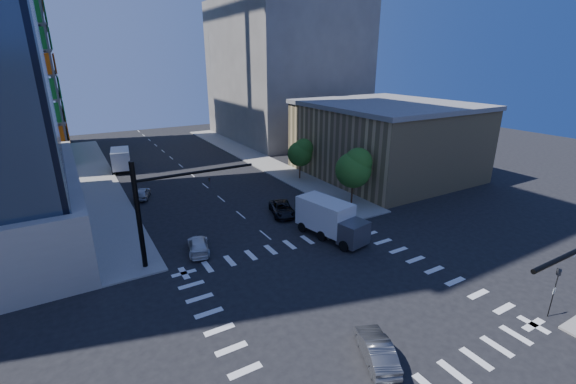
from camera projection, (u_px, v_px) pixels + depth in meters
ground at (340, 296)px, 28.29m from camera, size 160.00×160.00×0.00m
road_markings at (340, 296)px, 28.29m from camera, size 20.00×20.00×0.01m
sidewalk_ne at (255, 158)px, 66.79m from camera, size 5.00×60.00×0.15m
sidewalk_nw at (97, 180)px, 54.84m from camera, size 5.00×60.00×0.15m
commercial_building at (385, 139)px, 56.39m from camera, size 20.50×22.50×10.60m
bg_building_ne at (284, 71)px, 81.34m from camera, size 24.00×30.00×28.00m
signal_mast_nw at (157, 203)px, 31.05m from camera, size 10.20×0.40×9.00m
tree_south at (355, 167)px, 44.10m from camera, size 4.16×4.16×6.82m
tree_north at (301, 152)px, 54.24m from camera, size 3.54×3.52×5.78m
no_parking_sign at (552, 299)px, 25.62m from camera, size 0.30×0.06×2.20m
car_nb_far at (282, 209)px, 42.80m from camera, size 3.59×5.37×1.37m
car_sb_near at (198, 245)px, 34.59m from camera, size 2.78×4.68×1.27m
car_sb_mid at (142, 193)px, 47.78m from camera, size 2.86×4.32×1.37m
car_sb_cross at (376, 349)px, 22.14m from camera, size 3.13×4.58×1.43m
box_truck_near at (333, 223)px, 36.99m from camera, size 4.15×7.23×3.56m
box_truck_far at (121, 160)px, 59.93m from camera, size 3.67×6.80×3.40m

